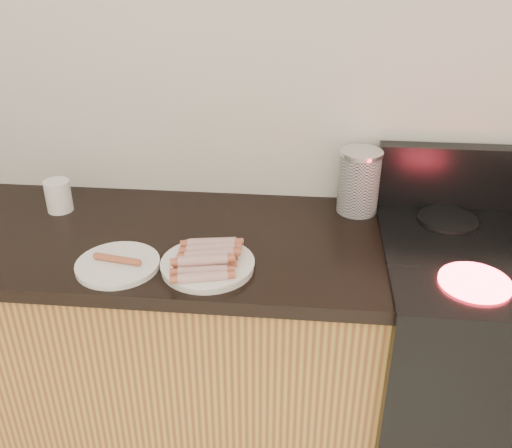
# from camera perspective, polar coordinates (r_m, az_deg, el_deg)

# --- Properties ---
(wall_back) EXTENTS (4.00, 0.04, 2.60)m
(wall_back) POSITION_cam_1_polar(r_m,az_deg,el_deg) (1.80, -0.23, 14.61)
(wall_back) COLOR silver
(wall_back) RESTS_ON ground
(cabinet_base) EXTENTS (2.20, 0.59, 0.86)m
(cabinet_base) POSITION_cam_1_polar(r_m,az_deg,el_deg) (2.12, -20.71, -11.63)
(cabinet_base) COLOR #AD8333
(cabinet_base) RESTS_ON floor
(counter_slab) EXTENTS (2.20, 0.62, 0.04)m
(counter_slab) POSITION_cam_1_polar(r_m,az_deg,el_deg) (1.88, -23.02, -0.95)
(counter_slab) COLOR black
(counter_slab) RESTS_ON cabinet_base
(stove) EXTENTS (0.76, 0.65, 0.91)m
(stove) POSITION_cam_1_polar(r_m,az_deg,el_deg) (1.99, 22.42, -13.89)
(stove) COLOR black
(stove) RESTS_ON floor
(stove_panel) EXTENTS (0.76, 0.06, 0.20)m
(stove_panel) POSITION_cam_1_polar(r_m,az_deg,el_deg) (1.94, 23.32, 4.24)
(stove_panel) COLOR black
(stove_panel) RESTS_ON stove
(burner_near_left) EXTENTS (0.18, 0.18, 0.01)m
(burner_near_left) POSITION_cam_1_polar(r_m,az_deg,el_deg) (1.55, 21.04, -5.45)
(burner_near_left) COLOR #FF1E2D
(burner_near_left) RESTS_ON stove
(burner_far_left) EXTENTS (0.18, 0.18, 0.01)m
(burner_far_left) POSITION_cam_1_polar(r_m,az_deg,el_deg) (1.83, 18.65, 0.44)
(burner_far_left) COLOR black
(burner_far_left) RESTS_ON stove
(main_plate) EXTENTS (0.30, 0.30, 0.02)m
(main_plate) POSITION_cam_1_polar(r_m,az_deg,el_deg) (1.53, -4.85, -4.20)
(main_plate) COLOR white
(main_plate) RESTS_ON counter_slab
(side_plate) EXTENTS (0.29, 0.29, 0.02)m
(side_plate) POSITION_cam_1_polar(r_m,az_deg,el_deg) (1.57, -13.65, -3.98)
(side_plate) COLOR white
(side_plate) RESTS_ON counter_slab
(hotdog_pile) EXTENTS (0.13, 0.23, 0.05)m
(hotdog_pile) POSITION_cam_1_polar(r_m,az_deg,el_deg) (1.51, -4.89, -3.23)
(hotdog_pile) COLOR maroon
(hotdog_pile) RESTS_ON main_plate
(plain_sausages) EXTENTS (0.12, 0.04, 0.02)m
(plain_sausages) POSITION_cam_1_polar(r_m,az_deg,el_deg) (1.56, -13.72, -3.43)
(plain_sausages) COLOR #CB8247
(plain_sausages) RESTS_ON side_plate
(canister) EXTENTS (0.13, 0.13, 0.20)m
(canister) POSITION_cam_1_polar(r_m,az_deg,el_deg) (1.81, 10.26, 4.21)
(canister) COLOR white
(canister) RESTS_ON counter_slab
(mug) EXTENTS (0.09, 0.09, 0.10)m
(mug) POSITION_cam_1_polar(r_m,az_deg,el_deg) (1.91, -19.15, 2.67)
(mug) COLOR white
(mug) RESTS_ON counter_slab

